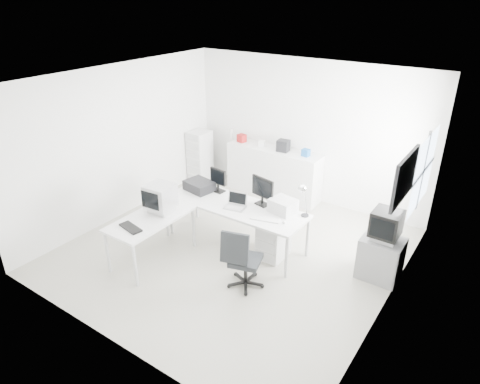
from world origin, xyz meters
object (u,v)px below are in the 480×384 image
Objects in this scene: crt_tv at (386,226)px; inkjet_printer at (199,186)px; main_desk at (236,225)px; laser_printer at (283,206)px; side_desk at (152,238)px; lcd_monitor_large at (263,192)px; crt_monitor at (161,199)px; drawer_pedestal at (274,240)px; sideboard at (274,172)px; laptop at (235,203)px; filing_cabinet at (200,156)px; lcd_monitor_small at (218,181)px; office_chair at (246,258)px; tv_cabinet at (381,258)px.

inkjet_printer is at bearing -173.30° from crt_tv.
main_desk is 6.28× the size of laser_printer.
main_desk and side_desk have the same top height.
main_desk is at bearing -168.44° from crt_tv.
lcd_monitor_large reaches higher than crt_monitor.
crt_monitor is at bearing -149.86° from drawer_pedestal.
lcd_monitor_large reaches higher than sideboard.
sideboard reaches higher than side_desk.
laptop is 0.15× the size of sideboard.
main_desk is 2.11× the size of filing_cabinet.
crt_tv is at bearing -16.05° from filing_cabinet.
sideboard is (0.07, 1.80, -0.45)m from lcd_monitor_small.
laser_printer is 1.12m from office_chair.
filing_cabinet is at bearing 112.21° from crt_monitor.
laser_printer is 2.23m from sideboard.
filing_cabinet is (-2.26, 1.86, -0.28)m from laptop.
tv_cabinet is 4.69m from filing_cabinet.
lcd_monitor_small is 0.96× the size of crt_monitor.
main_desk is at bearing -175.91° from drawer_pedestal.
crt_tv is at bearing 23.70° from office_chair.
laptop reaches higher than tv_cabinet.
laptop is 0.77m from laser_printer.
main_desk reaches higher than tv_cabinet.
filing_cabinet is at bearing 163.95° from tv_cabinet.
side_desk is at bearing -143.43° from laptop.
drawer_pedestal is 1.20× the size of crt_tv.
laser_printer is (0.40, -0.03, -0.12)m from lcd_monitor_large.
crt_monitor is 0.21× the size of sideboard.
sideboard is (-1.23, 1.83, -0.36)m from laser_printer.
office_chair is at bearing -139.85° from crt_tv.
lcd_monitor_small is at bearing 36.50° from inkjet_printer.
lcd_monitor_large is 0.71× the size of tv_cabinet.
filing_cabinet is (-1.36, 2.86, 0.19)m from side_desk.
main_desk is at bearing -154.75° from laser_printer.
crt_monitor is (0.00, 0.25, 0.59)m from side_desk.
lcd_monitor_small is at bearing 69.54° from crt_monitor.
lcd_monitor_small is at bearing 155.56° from main_desk.
lcd_monitor_large reaches higher than laptop.
crt_tv is 0.25× the size of sideboard.
office_chair is (1.60, 0.02, -0.49)m from crt_monitor.
lcd_monitor_large reaches higher than lcd_monitor_small.
tv_cabinet is (3.14, 1.32, -0.64)m from crt_monitor.
filing_cabinet is at bearing 143.56° from lcd_monitor_small.
side_desk is at bearing -96.53° from lcd_monitor_small.
lcd_monitor_small reaches higher than laptop.
sideboard is at bearing 9.34° from filing_cabinet.
laser_printer is at bearing 16.35° from main_desk.
laptop is at bearing -2.60° from inkjet_printer.
main_desk is 4.80× the size of crt_tv.
crt_tv is at bearing 19.00° from lcd_monitor_large.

